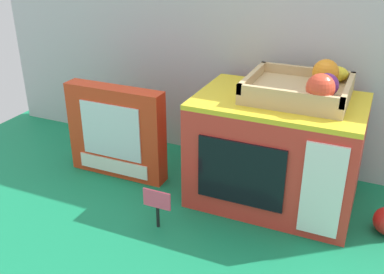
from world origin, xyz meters
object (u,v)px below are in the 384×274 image
(toy_microwave, at_px, (276,151))
(cookie_set_box, at_px, (116,132))
(price_sign, at_px, (157,203))
(food_groups_crate, at_px, (307,87))

(toy_microwave, distance_m, cookie_set_box, 0.44)
(price_sign, bearing_deg, toy_microwave, 47.10)
(food_groups_crate, distance_m, price_sign, 0.44)
(toy_microwave, xyz_separation_m, price_sign, (-0.22, -0.23, -0.07))
(food_groups_crate, bearing_deg, toy_microwave, -156.93)
(toy_microwave, distance_m, price_sign, 0.33)
(toy_microwave, relative_size, cookie_set_box, 1.39)
(toy_microwave, bearing_deg, cookie_set_box, -173.62)
(food_groups_crate, relative_size, price_sign, 2.38)
(food_groups_crate, height_order, price_sign, food_groups_crate)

